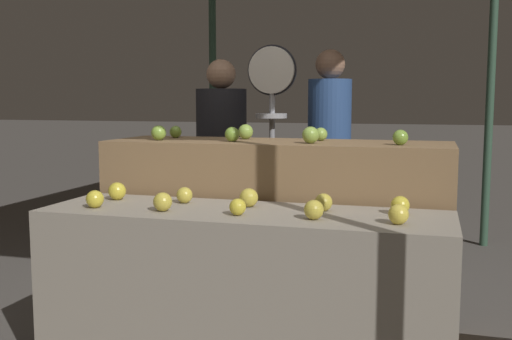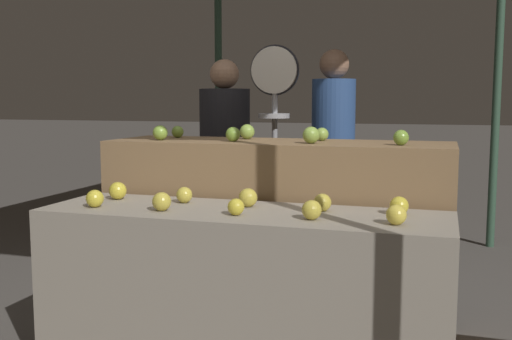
% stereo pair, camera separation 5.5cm
% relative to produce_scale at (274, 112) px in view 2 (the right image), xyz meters
% --- Properties ---
extents(display_counter_front, '(1.84, 0.55, 0.79)m').
position_rel_produce_scale_xyz_m(display_counter_front, '(0.19, -1.19, -0.81)').
color(display_counter_front, gray).
rests_on(display_counter_front, ground_plane).
extents(display_counter_back, '(1.84, 0.55, 1.06)m').
position_rel_produce_scale_xyz_m(display_counter_back, '(0.19, -0.59, -0.67)').
color(display_counter_back, olive).
rests_on(display_counter_back, ground_plane).
extents(apple_front_0, '(0.08, 0.08, 0.08)m').
position_rel_produce_scale_xyz_m(apple_front_0, '(-0.49, -1.30, -0.38)').
color(apple_front_0, gold).
rests_on(apple_front_0, display_counter_front).
extents(apple_front_1, '(0.08, 0.08, 0.08)m').
position_rel_produce_scale_xyz_m(apple_front_1, '(-0.16, -1.30, -0.37)').
color(apple_front_1, gold).
rests_on(apple_front_1, display_counter_front).
extents(apple_front_2, '(0.07, 0.07, 0.07)m').
position_rel_produce_scale_xyz_m(apple_front_2, '(0.19, -1.29, -0.38)').
color(apple_front_2, gold).
rests_on(apple_front_2, display_counter_front).
extents(apple_front_3, '(0.08, 0.08, 0.08)m').
position_rel_produce_scale_xyz_m(apple_front_3, '(0.53, -1.29, -0.37)').
color(apple_front_3, gold).
rests_on(apple_front_3, display_counter_front).
extents(apple_front_4, '(0.08, 0.08, 0.08)m').
position_rel_produce_scale_xyz_m(apple_front_4, '(0.87, -1.29, -0.37)').
color(apple_front_4, yellow).
rests_on(apple_front_4, display_counter_front).
extents(apple_front_5, '(0.09, 0.09, 0.09)m').
position_rel_produce_scale_xyz_m(apple_front_5, '(-0.51, -1.08, -0.37)').
color(apple_front_5, gold).
rests_on(apple_front_5, display_counter_front).
extents(apple_front_6, '(0.08, 0.08, 0.08)m').
position_rel_produce_scale_xyz_m(apple_front_6, '(-0.15, -1.07, -0.38)').
color(apple_front_6, gold).
rests_on(apple_front_6, display_counter_front).
extents(apple_front_7, '(0.09, 0.09, 0.09)m').
position_rel_produce_scale_xyz_m(apple_front_7, '(0.18, -1.08, -0.37)').
color(apple_front_7, gold).
rests_on(apple_front_7, display_counter_front).
extents(apple_front_8, '(0.08, 0.08, 0.08)m').
position_rel_produce_scale_xyz_m(apple_front_8, '(0.53, -1.09, -0.38)').
color(apple_front_8, gold).
rests_on(apple_front_8, display_counter_front).
extents(apple_front_9, '(0.08, 0.08, 0.08)m').
position_rel_produce_scale_xyz_m(apple_front_9, '(0.86, -1.07, -0.38)').
color(apple_front_9, gold).
rests_on(apple_front_9, display_counter_front).
extents(apple_back_0, '(0.08, 0.08, 0.08)m').
position_rel_produce_scale_xyz_m(apple_back_0, '(-0.46, -0.70, -0.10)').
color(apple_back_0, '#84AD3D').
rests_on(apple_back_0, display_counter_back).
extents(apple_back_1, '(0.08, 0.08, 0.08)m').
position_rel_produce_scale_xyz_m(apple_back_1, '(-0.04, -0.68, -0.10)').
color(apple_back_1, '#7AA338').
rests_on(apple_back_1, display_counter_back).
extents(apple_back_2, '(0.09, 0.09, 0.09)m').
position_rel_produce_scale_xyz_m(apple_back_2, '(0.39, -0.70, -0.10)').
color(apple_back_2, '#8EB247').
rests_on(apple_back_2, display_counter_back).
extents(apple_back_3, '(0.08, 0.08, 0.08)m').
position_rel_produce_scale_xyz_m(apple_back_3, '(0.84, -0.69, -0.10)').
color(apple_back_3, '#7AA338').
rests_on(apple_back_3, display_counter_back).
extents(apple_back_4, '(0.07, 0.07, 0.07)m').
position_rel_produce_scale_xyz_m(apple_back_4, '(-0.46, -0.47, -0.11)').
color(apple_back_4, '#84AD3D').
rests_on(apple_back_4, display_counter_back).
extents(apple_back_5, '(0.08, 0.08, 0.08)m').
position_rel_produce_scale_xyz_m(apple_back_5, '(-0.03, -0.47, -0.10)').
color(apple_back_5, '#8EB247').
rests_on(apple_back_5, display_counter_back).
extents(apple_back_6, '(0.07, 0.07, 0.07)m').
position_rel_produce_scale_xyz_m(apple_back_6, '(0.41, -0.49, -0.11)').
color(apple_back_6, '#8EB247').
rests_on(apple_back_6, display_counter_back).
extents(produce_scale, '(0.32, 0.20, 1.63)m').
position_rel_produce_scale_xyz_m(produce_scale, '(0.00, 0.00, 0.00)').
color(produce_scale, '#99999E').
rests_on(produce_scale, ground_plane).
extents(person_vendor_at_scale, '(0.43, 0.43, 1.56)m').
position_rel_produce_scale_xyz_m(person_vendor_at_scale, '(-0.44, 0.27, -0.31)').
color(person_vendor_at_scale, '#2D2D38').
rests_on(person_vendor_at_scale, ground_plane).
extents(person_customer_left, '(0.43, 0.43, 1.65)m').
position_rel_produce_scale_xyz_m(person_customer_left, '(0.26, 0.70, -0.24)').
color(person_customer_left, '#2D2D38').
rests_on(person_customer_left, ground_plane).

